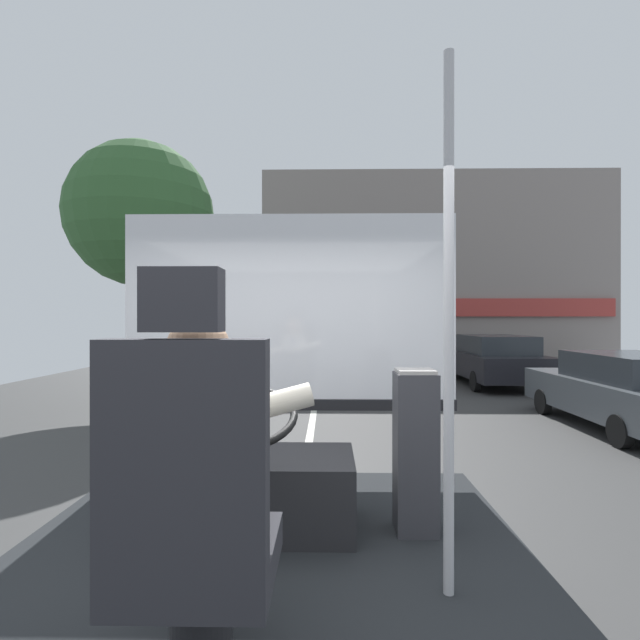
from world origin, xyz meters
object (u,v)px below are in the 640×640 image
(steering_console, at_px, (254,488))
(fare_box, at_px, (415,450))
(handrail_pole, at_px, (449,322))
(bus_driver, at_px, (204,458))
(driver_seat, at_px, (193,519))
(parked_car_charcoal, at_px, (628,390))
(parked_car_black, at_px, (493,359))

(steering_console, distance_m, fare_box, 0.91)
(fare_box, bearing_deg, handrail_pole, -86.98)
(bus_driver, distance_m, steering_console, 1.15)
(driver_seat, xyz_separation_m, parked_car_charcoal, (5.45, 6.66, -0.59))
(handrail_pole, relative_size, fare_box, 2.59)
(parked_car_charcoal, bearing_deg, handrail_pole, -126.65)
(fare_box, xyz_separation_m, parked_car_black, (4.21, 10.99, -0.42))
(parked_car_charcoal, height_order, parked_car_black, parked_car_black)
(fare_box, bearing_deg, bus_driver, -130.35)
(driver_seat, distance_m, parked_car_charcoal, 8.62)
(handrail_pole, xyz_separation_m, parked_car_black, (4.18, 11.58, -1.12))
(bus_driver, xyz_separation_m, parked_car_black, (5.09, 12.03, -0.68))
(driver_seat, distance_m, parked_car_black, 13.19)
(fare_box, bearing_deg, parked_car_black, 69.05)
(steering_console, height_order, handrail_pole, handrail_pole)
(fare_box, relative_size, parked_car_charcoal, 0.22)
(driver_seat, height_order, parked_car_charcoal, driver_seat)
(handrail_pole, xyz_separation_m, parked_car_charcoal, (4.53, 6.09, -1.18))
(parked_car_black, bearing_deg, steering_console, -114.87)
(handrail_pole, distance_m, fare_box, 0.92)
(bus_driver, height_order, steering_console, bus_driver)
(bus_driver, xyz_separation_m, steering_console, (0.00, 1.05, -0.47))
(bus_driver, distance_m, handrail_pole, 1.11)
(driver_seat, relative_size, steering_console, 1.18)
(driver_seat, bearing_deg, bus_driver, 90.00)
(handrail_pole, relative_size, parked_car_charcoal, 0.57)
(fare_box, bearing_deg, parked_car_charcoal, 50.30)
(fare_box, relative_size, parked_car_black, 0.20)
(steering_console, height_order, parked_car_charcoal, steering_console)
(steering_console, xyz_separation_m, parked_car_black, (5.09, 10.98, -0.21))
(handrail_pole, xyz_separation_m, fare_box, (-0.03, 0.59, -0.70))
(driver_seat, distance_m, fare_box, 1.47)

